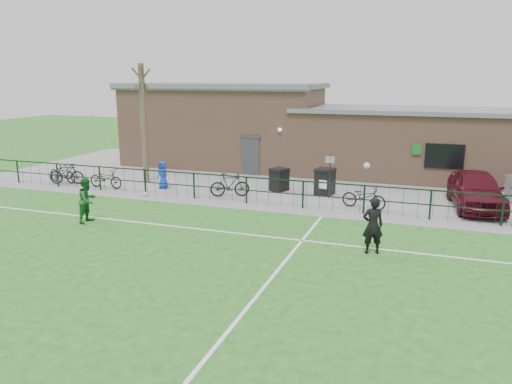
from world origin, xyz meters
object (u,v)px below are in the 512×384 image
(bicycle_d, at_px, (230,185))
(ball_ground, at_px, (145,194))
(bicycle_e, at_px, (364,197))
(wheelie_bin_left, at_px, (279,180))
(spectator_child, at_px, (163,175))
(bicycle_b, at_px, (67,174))
(car_maroon, at_px, (476,190))
(outfield_player, at_px, (88,200))
(wheelie_bin_right, at_px, (325,183))
(bicycle_c, at_px, (106,178))
(bare_tree, at_px, (144,124))
(bicycle_a, at_px, (63,173))
(sign_post, at_px, (330,176))

(bicycle_d, distance_m, ball_ground, 3.91)
(ball_ground, bearing_deg, bicycle_e, 7.00)
(wheelie_bin_left, xyz_separation_m, bicycle_d, (-1.78, -1.89, 0.04))
(bicycle_d, relative_size, spectator_child, 1.33)
(bicycle_b, distance_m, bicycle_d, 8.85)
(wheelie_bin_left, height_order, car_maroon, car_maroon)
(car_maroon, height_order, spectator_child, car_maroon)
(outfield_player, bearing_deg, spectator_child, 3.64)
(wheelie_bin_right, distance_m, bicycle_c, 10.64)
(bare_tree, height_order, outfield_player, bare_tree)
(car_maroon, bearing_deg, spectator_child, 177.30)
(bicycle_e, bearing_deg, wheelie_bin_left, 75.51)
(wheelie_bin_left, relative_size, bicycle_d, 0.55)
(outfield_player, bearing_deg, wheelie_bin_left, -34.04)
(bicycle_d, distance_m, outfield_player, 6.50)
(car_maroon, relative_size, spectator_child, 3.41)
(bicycle_b, bearing_deg, bare_tree, -79.38)
(bicycle_d, distance_m, spectator_child, 3.75)
(car_maroon, bearing_deg, bicycle_b, 178.32)
(bicycle_e, bearing_deg, ball_ground, 107.17)
(bicycle_b, xyz_separation_m, spectator_child, (5.13, 0.73, 0.14))
(bare_tree, bearing_deg, bicycle_b, -151.75)
(spectator_child, bearing_deg, bicycle_e, 18.33)
(wheelie_bin_left, relative_size, spectator_child, 0.74)
(bare_tree, height_order, bicycle_c, bare_tree)
(car_maroon, height_order, bicycle_a, car_maroon)
(bicycle_c, height_order, bicycle_e, bicycle_e)
(bicycle_b, height_order, outfield_player, outfield_player)
(bicycle_a, bearing_deg, outfield_player, -122.33)
(wheelie_bin_left, relative_size, bicycle_b, 0.57)
(wheelie_bin_left, xyz_separation_m, bicycle_c, (-8.19, -2.25, -0.02))
(bare_tree, bearing_deg, bicycle_d, -16.73)
(wheelie_bin_left, distance_m, ball_ground, 6.30)
(sign_post, distance_m, car_maroon, 6.08)
(wheelie_bin_right, distance_m, bicycle_a, 13.43)
(ball_ground, bearing_deg, bicycle_c, 162.05)
(bicycle_d, xyz_separation_m, ball_ground, (-3.67, -1.25, -0.45))
(wheelie_bin_left, height_order, sign_post, sign_post)
(sign_post, height_order, bicycle_d, sign_post)
(bicycle_a, bearing_deg, sign_post, -73.97)
(bicycle_a, xyz_separation_m, bicycle_b, (0.47, -0.25, 0.04))
(sign_post, distance_m, bicycle_e, 2.19)
(bicycle_d, bearing_deg, bicycle_a, 66.48)
(wheelie_bin_left, relative_size, outfield_player, 0.59)
(sign_post, bearing_deg, bare_tree, 177.66)
(bicycle_c, bearing_deg, bicycle_b, 88.98)
(bicycle_a, height_order, bicycle_c, bicycle_a)
(bicycle_b, height_order, bicycle_c, bicycle_b)
(wheelie_bin_right, xyz_separation_m, bicycle_d, (-3.99, -1.83, -0.03))
(bicycle_e, relative_size, outfield_player, 1.09)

